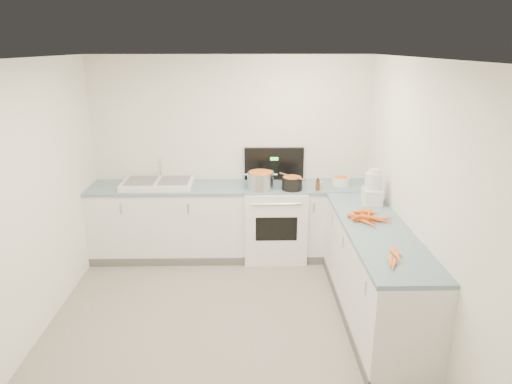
{
  "coord_description": "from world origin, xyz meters",
  "views": [
    {
      "loc": [
        0.2,
        -3.71,
        2.61
      ],
      "look_at": [
        0.3,
        1.1,
        1.05
      ],
      "focal_mm": 32.0,
      "sensor_mm": 36.0,
      "label": 1
    }
  ],
  "objects_px": {
    "black_pot": "(292,184)",
    "mixing_bowl": "(341,181)",
    "spice_jar": "(320,186)",
    "sink": "(158,183)",
    "extract_bottle": "(318,185)",
    "food_processor": "(372,189)",
    "steel_pot": "(261,181)",
    "stove": "(275,221)"
  },
  "relations": [
    {
      "from": "stove",
      "to": "steel_pot",
      "type": "xyz_separation_m",
      "value": [
        -0.19,
        -0.13,
        0.56
      ]
    },
    {
      "from": "sink",
      "to": "black_pot",
      "type": "relative_size",
      "value": 3.51
    },
    {
      "from": "steel_pot",
      "to": "food_processor",
      "type": "bearing_deg",
      "value": -24.92
    },
    {
      "from": "stove",
      "to": "extract_bottle",
      "type": "bearing_deg",
      "value": -20.94
    },
    {
      "from": "black_pot",
      "to": "extract_bottle",
      "type": "height_order",
      "value": "black_pot"
    },
    {
      "from": "extract_bottle",
      "to": "food_processor",
      "type": "distance_m",
      "value": 0.73
    },
    {
      "from": "stove",
      "to": "spice_jar",
      "type": "bearing_deg",
      "value": -18.04
    },
    {
      "from": "mixing_bowl",
      "to": "spice_jar",
      "type": "bearing_deg",
      "value": -146.95
    },
    {
      "from": "extract_bottle",
      "to": "mixing_bowl",
      "type": "bearing_deg",
      "value": 33.3
    },
    {
      "from": "black_pot",
      "to": "mixing_bowl",
      "type": "relative_size",
      "value": 1.1
    },
    {
      "from": "extract_bottle",
      "to": "spice_jar",
      "type": "bearing_deg",
      "value": 36.03
    },
    {
      "from": "steel_pot",
      "to": "mixing_bowl",
      "type": "bearing_deg",
      "value": 8.47
    },
    {
      "from": "stove",
      "to": "sink",
      "type": "height_order",
      "value": "stove"
    },
    {
      "from": "food_processor",
      "to": "mixing_bowl",
      "type": "bearing_deg",
      "value": 105.82
    },
    {
      "from": "spice_jar",
      "to": "steel_pot",
      "type": "bearing_deg",
      "value": 176.7
    },
    {
      "from": "sink",
      "to": "steel_pot",
      "type": "distance_m",
      "value": 1.27
    },
    {
      "from": "sink",
      "to": "extract_bottle",
      "type": "bearing_deg",
      "value": -6.04
    },
    {
      "from": "steel_pot",
      "to": "mixing_bowl",
      "type": "height_order",
      "value": "steel_pot"
    },
    {
      "from": "black_pot",
      "to": "food_processor",
      "type": "height_order",
      "value": "food_processor"
    },
    {
      "from": "steel_pot",
      "to": "extract_bottle",
      "type": "bearing_deg",
      "value": -5.06
    },
    {
      "from": "sink",
      "to": "spice_jar",
      "type": "distance_m",
      "value": 1.98
    },
    {
      "from": "sink",
      "to": "mixing_bowl",
      "type": "bearing_deg",
      "value": 0.09
    },
    {
      "from": "spice_jar",
      "to": "sink",
      "type": "bearing_deg",
      "value": 174.6
    },
    {
      "from": "sink",
      "to": "mixing_bowl",
      "type": "relative_size",
      "value": 3.87
    },
    {
      "from": "sink",
      "to": "mixing_bowl",
      "type": "height_order",
      "value": "sink"
    },
    {
      "from": "sink",
      "to": "steel_pot",
      "type": "bearing_deg",
      "value": -6.57
    },
    {
      "from": "spice_jar",
      "to": "black_pot",
      "type": "bearing_deg",
      "value": 177.44
    },
    {
      "from": "sink",
      "to": "spice_jar",
      "type": "bearing_deg",
      "value": -5.4
    },
    {
      "from": "sink",
      "to": "food_processor",
      "type": "relative_size",
      "value": 2.18
    },
    {
      "from": "mixing_bowl",
      "to": "spice_jar",
      "type": "relative_size",
      "value": 2.46
    },
    {
      "from": "stove",
      "to": "extract_bottle",
      "type": "height_order",
      "value": "stove"
    },
    {
      "from": "steel_pot",
      "to": "spice_jar",
      "type": "height_order",
      "value": "steel_pot"
    },
    {
      "from": "sink",
      "to": "black_pot",
      "type": "distance_m",
      "value": 1.65
    },
    {
      "from": "black_pot",
      "to": "extract_bottle",
      "type": "xyz_separation_m",
      "value": [
        0.31,
        -0.03,
        -0.0
      ]
    },
    {
      "from": "sink",
      "to": "extract_bottle",
      "type": "relative_size",
      "value": 6.84
    },
    {
      "from": "sink",
      "to": "black_pot",
      "type": "xyz_separation_m",
      "value": [
        1.64,
        -0.17,
        0.03
      ]
    },
    {
      "from": "black_pot",
      "to": "spice_jar",
      "type": "xyz_separation_m",
      "value": [
        0.33,
        -0.01,
        -0.02
      ]
    },
    {
      "from": "sink",
      "to": "steel_pot",
      "type": "relative_size",
      "value": 2.7
    },
    {
      "from": "mixing_bowl",
      "to": "spice_jar",
      "type": "xyz_separation_m",
      "value": [
        -0.29,
        -0.19,
        -0.01
      ]
    },
    {
      "from": "sink",
      "to": "steel_pot",
      "type": "xyz_separation_m",
      "value": [
        1.26,
        -0.15,
        0.06
      ]
    },
    {
      "from": "stove",
      "to": "sink",
      "type": "distance_m",
      "value": 1.54
    },
    {
      "from": "steel_pot",
      "to": "black_pot",
      "type": "bearing_deg",
      "value": -3.95
    }
  ]
}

